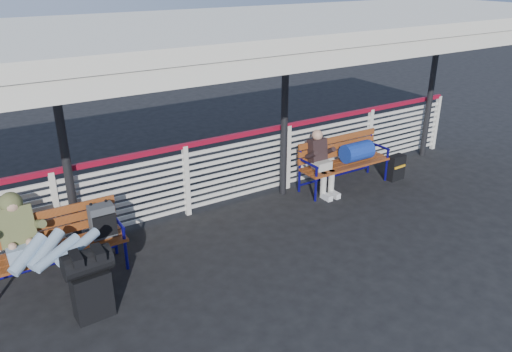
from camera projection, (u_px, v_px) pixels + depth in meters
ground at (248, 269)px, 6.78m from camera, size 60.00×60.00×0.00m
fence at (186, 178)px, 8.00m from camera, size 12.08×0.08×1.24m
canopy at (211, 31)px, 6.26m from camera, size 12.60×3.60×3.16m
luggage_stack at (90, 281)px, 5.69m from camera, size 0.55×0.33×0.89m
bench_left at (67, 235)px, 6.44m from camera, size 1.80×0.56×0.92m
bench_right at (350, 154)px, 9.16m from camera, size 1.80×0.56×0.92m
traveler_man at (43, 245)px, 5.95m from camera, size 0.93×1.64×0.77m
companion_person at (321, 162)px, 8.82m from camera, size 0.32×0.66×1.15m
suitcase_side at (396, 167)px, 9.51m from camera, size 0.36×0.23×0.48m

